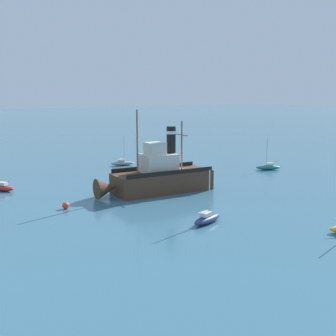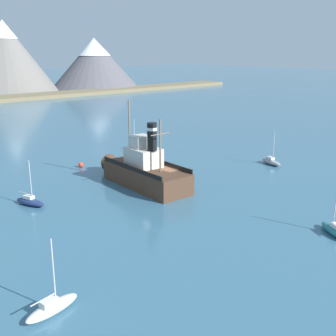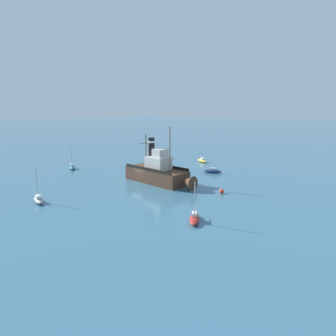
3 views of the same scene
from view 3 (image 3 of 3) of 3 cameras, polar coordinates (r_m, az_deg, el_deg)
name	(u,v)px [view 3 (image 3 of 3)]	position (r m, az deg, el deg)	size (l,w,h in m)	color
ground_plane	(140,182)	(53.66, -5.35, -2.62)	(600.00, 600.00, 0.00)	#38667F
old_tugboat	(159,172)	(52.44, -1.77, -0.85)	(5.04, 14.56, 9.90)	#4C3323
sailboat_teal	(72,167)	(67.70, -17.79, 0.18)	(2.91, 3.82, 4.90)	#23757A
sailboat_navy	(212,171)	(61.21, 8.44, -0.54)	(2.27, 3.95, 4.90)	navy
sailboat_grey	(38,199)	(45.57, -23.45, -5.52)	(2.17, 3.96, 4.90)	gray
sailboat_white	(167,157)	(78.03, -0.19, 2.15)	(3.93, 1.74, 4.90)	white
sailboat_yellow	(202,160)	(73.04, 6.49, 1.44)	(2.64, 3.90, 4.90)	gold
sailboat_red	(195,218)	(35.16, 5.07, -9.50)	(3.80, 2.96, 4.90)	#B22823
mooring_buoy	(222,191)	(46.86, 10.19, -4.37)	(0.72, 0.72, 0.72)	red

